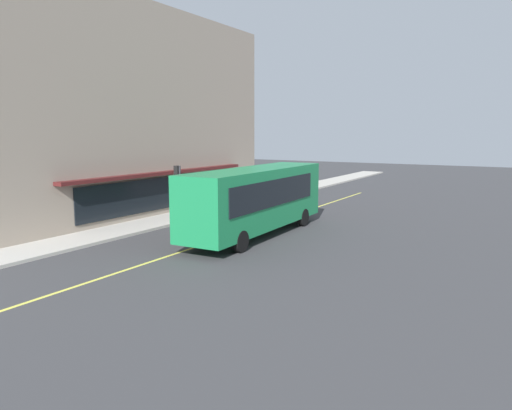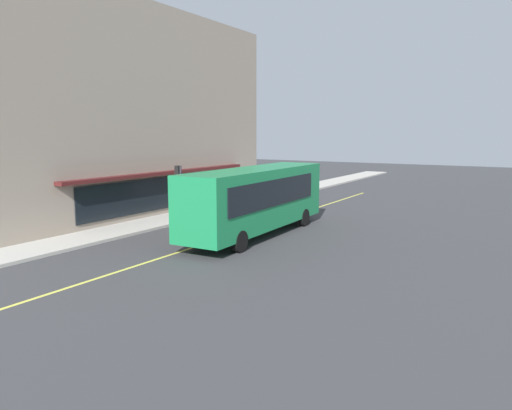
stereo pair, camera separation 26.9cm
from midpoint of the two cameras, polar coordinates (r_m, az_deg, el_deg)
name	(u,v)px [view 2 (the right image)]	position (r m, az deg, el deg)	size (l,w,h in m)	color
ground	(260,226)	(27.71, 0.76, -2.50)	(120.00, 120.00, 0.00)	#38383A
sidewalk	(183,216)	(30.91, -8.34, -1.29)	(80.00, 2.70, 0.15)	#B2ADA3
lane_centre_stripe	(260,226)	(27.71, 0.76, -2.50)	(36.00, 0.16, 0.01)	#D8D14C
storefront_building	(101,114)	(35.09, -17.59, 10.19)	(22.86, 11.57, 13.12)	gray
bus	(257,198)	(24.94, 0.40, 0.88)	(11.20, 2.87, 3.50)	#197F47
traffic_light	(179,179)	(29.40, -8.85, 3.03)	(0.30, 0.52, 3.20)	#2D2D33
car_silver	(296,190)	(38.61, 4.93, 1.72)	(4.31, 1.87, 1.52)	#B7BABF
pedestrian_at_corner	(208,191)	(33.99, -5.44, 1.69)	(0.34, 0.34, 1.85)	black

